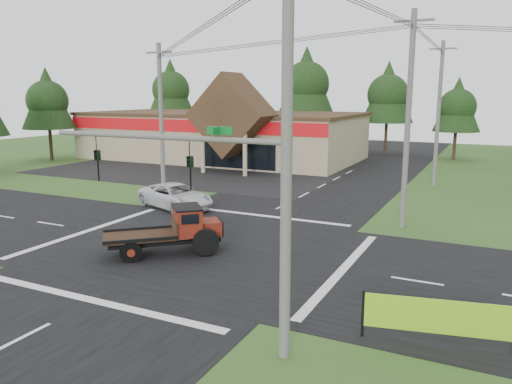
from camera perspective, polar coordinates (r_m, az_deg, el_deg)
The scene contains 19 objects.
ground at distance 24.16m, azimuth -6.35°, elevation -6.35°, with size 120.00×120.00×0.00m, color #2B4B1A.
road_ns at distance 24.16m, azimuth -6.35°, elevation -6.33°, with size 12.00×120.00×0.02m, color black.
road_ew at distance 24.16m, azimuth -6.35°, elevation -6.32°, with size 120.00×12.00×0.02m, color black.
parking_apron at distance 47.18m, azimuth -8.42°, elevation 2.23°, with size 28.00×14.00×0.02m, color black.
cvs_building at distance 56.66m, azimuth -3.87°, elevation 6.62°, with size 30.40×18.20×9.19m.
traffic_signal_mast at distance 13.91m, azimuth -2.96°, elevation -0.54°, with size 8.12×0.24×7.00m.
utility_pole_nr at distance 12.99m, azimuth 3.51°, elevation 4.05°, with size 2.00×0.30×11.00m.
utility_pole_nw at distance 34.24m, azimuth -10.77°, elevation 7.86°, with size 2.00×0.30×10.50m.
utility_pole_ne at distance 27.80m, azimuth 16.98°, elevation 7.89°, with size 2.00×0.30×11.50m.
utility_pole_n at distance 41.67m, azimuth 20.12°, elevation 8.43°, with size 2.00×0.30×11.20m.
tree_row_a at distance 73.01m, azimuth -9.72°, elevation 11.64°, with size 6.72×6.72×12.12m.
tree_row_b at distance 69.45m, azimuth -1.85°, elevation 10.72°, with size 5.60×5.60×10.10m.
tree_row_c at distance 64.46m, azimuth 5.78°, elevation 12.42°, with size 7.28×7.28×13.13m.
tree_row_d at distance 62.65m, azimuth 14.85°, elevation 10.92°, with size 6.16×6.16×11.11m.
tree_row_e at distance 59.59m, azimuth 22.05°, elevation 9.20°, with size 5.04×5.04×9.09m.
tree_side_w at distance 59.39m, azimuth -22.76°, elevation 9.79°, with size 5.60×5.60×10.10m.
antique_flatbed_truck at distance 23.20m, azimuth -10.42°, elevation -4.35°, with size 2.03×5.31×2.22m, color #59110C, non-canonical shape.
roadside_banner at distance 15.87m, azimuth 19.96°, elevation -13.74°, with size 4.32×0.13×1.47m, color #86C41A, non-canonical shape.
white_pickup at distance 32.47m, azimuth -9.19°, elevation -0.46°, with size 2.59×5.61×1.56m, color silver.
Camera 1 is at (12.43, -19.41, 7.24)m, focal length 35.00 mm.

